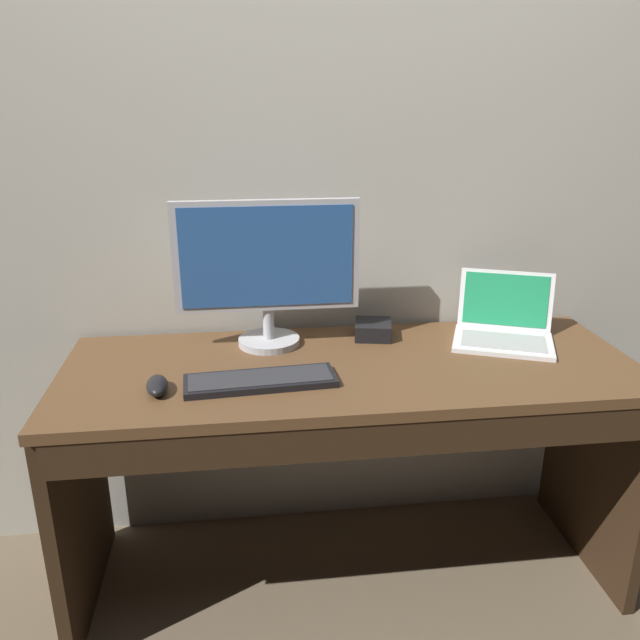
# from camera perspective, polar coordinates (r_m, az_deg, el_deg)

# --- Properties ---
(ground_plane) EXTENTS (14.00, 14.00, 0.00)m
(ground_plane) POSITION_cam_1_polar(r_m,az_deg,el_deg) (2.29, 2.48, -21.59)
(ground_plane) COLOR brown
(back_wall) EXTENTS (4.49, 0.04, 2.64)m
(back_wall) POSITION_cam_1_polar(r_m,az_deg,el_deg) (2.08, 1.35, 14.50)
(back_wall) COLOR beige
(back_wall) RESTS_ON ground
(desk) EXTENTS (1.68, 0.63, 0.76)m
(desk) POSITION_cam_1_polar(r_m,az_deg,el_deg) (1.95, 2.81, -9.28)
(desk) COLOR brown
(desk) RESTS_ON ground
(laptop_white) EXTENTS (0.38, 0.36, 0.20)m
(laptop_white) POSITION_cam_1_polar(r_m,az_deg,el_deg) (2.13, 16.13, -0.65)
(laptop_white) COLOR white
(laptop_white) RESTS_ON desk
(external_monitor) EXTENTS (0.56, 0.19, 0.46)m
(external_monitor) POSITION_cam_1_polar(r_m,az_deg,el_deg) (1.94, -4.75, 4.49)
(external_monitor) COLOR #B7B7BC
(external_monitor) RESTS_ON desk
(wired_keyboard) EXTENTS (0.42, 0.16, 0.02)m
(wired_keyboard) POSITION_cam_1_polar(r_m,az_deg,el_deg) (1.75, -5.36, -5.41)
(wired_keyboard) COLOR black
(wired_keyboard) RESTS_ON desk
(computer_mouse) EXTENTS (0.07, 0.12, 0.04)m
(computer_mouse) POSITION_cam_1_polar(r_m,az_deg,el_deg) (1.75, -14.37, -5.70)
(computer_mouse) COLOR black
(computer_mouse) RESTS_ON desk
(external_drive_box) EXTENTS (0.14, 0.14, 0.05)m
(external_drive_box) POSITION_cam_1_polar(r_m,az_deg,el_deg) (2.08, 4.76, -0.86)
(external_drive_box) COLOR black
(external_drive_box) RESTS_ON desk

